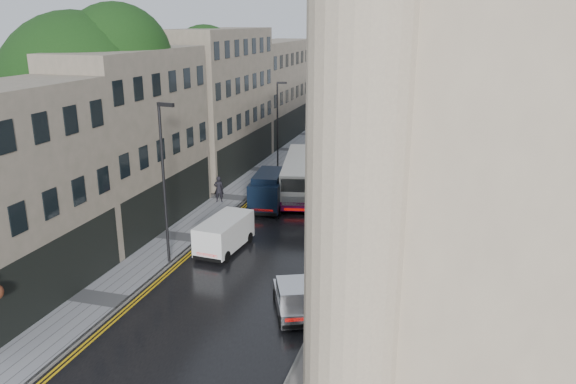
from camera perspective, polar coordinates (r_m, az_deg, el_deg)
The scene contains 15 objects.
road at distance 40.41m, azimuth 1.85°, elevation -1.36°, with size 9.00×85.00×0.02m, color black.
left_sidewalk at distance 42.16m, azimuth -5.86°, elevation -0.58°, with size 2.70×85.00×0.12m, color gray.
right_sidewalk at distance 39.47m, azimuth 9.47°, elevation -1.97°, with size 1.80×85.00×0.12m, color slate.
old_shop_row at distance 44.46m, azimuth -9.23°, elevation 8.09°, with size 4.50×56.00×12.00m, color gray, non-canonical shape.
modern_block at distance 36.11m, azimuth 17.49°, elevation 7.07°, with size 8.00×40.00×14.00m, color beige, non-canonical shape.
tree_near at distance 37.38m, azimuth -20.18°, elevation 7.04°, with size 10.56×10.56×13.89m, color black, non-canonical shape.
tree_far at distance 48.30m, azimuth -10.69°, elevation 8.99°, with size 9.24×9.24×12.46m, color black, non-canonical shape.
cream_bus at distance 40.15m, azimuth -0.47°, elevation 0.60°, with size 2.30×10.13×2.76m, color white, non-canonical shape.
white_lorry at distance 47.93m, azimuth 7.51°, elevation 3.85°, with size 2.19×7.29×3.83m, color silver, non-canonical shape.
silver_hatchback at distance 24.73m, azimuth -0.68°, elevation -12.20°, with size 1.60×3.66×1.37m, color silver, non-canonical shape.
white_van at distance 31.75m, azimuth -9.09°, elevation -4.97°, with size 1.85×4.31×1.95m, color white, non-canonical shape.
navy_van at distance 38.33m, azimuth -3.80°, elevation -0.32°, with size 2.09×5.22×2.66m, color black, non-canonical shape.
pedestrian at distance 40.88m, azimuth -7.04°, elevation 0.30°, with size 0.70×0.46×1.92m, color black.
lamp_post_near at distance 30.22m, azimuth -12.48°, elevation 0.65°, with size 0.98×0.22×8.67m, color black, non-canonical shape.
lamp_post_far at distance 48.68m, azimuth -1.07°, elevation 6.62°, with size 0.86×0.19×7.64m, color black, non-canonical shape.
Camera 1 is at (9.53, -9.63, 12.82)m, focal length 35.00 mm.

